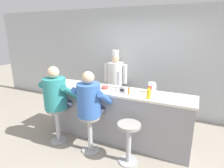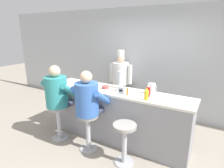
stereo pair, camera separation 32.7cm
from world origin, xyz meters
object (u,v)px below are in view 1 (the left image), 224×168
cereal_bowl (105,87)px  diner_seated_blue (90,102)px  mustard_bottle_yellow (149,93)px  diner_seated_teal (56,96)px  breakfast_plate (79,86)px  cook_in_whites_near (115,78)px  empty_stool_round (129,137)px  hot_sauce_bottle_orange (129,91)px  water_pitcher_clear (152,88)px  coffee_mug_white (118,88)px  napkin_dispenser_chrome (123,90)px  coffee_mug_blue (59,83)px  cup_stack_steel (119,80)px  ketchup_bottle_red (149,90)px

cereal_bowl → diner_seated_blue: 0.54m
mustard_bottle_yellow → diner_seated_teal: 1.71m
breakfast_plate → cook_in_whites_near: cook_in_whites_near is taller
empty_stool_round → mustard_bottle_yellow: bearing=62.1°
mustard_bottle_yellow → hot_sauce_bottle_orange: size_ratio=1.65×
water_pitcher_clear → coffee_mug_white: size_ratio=1.58×
napkin_dispenser_chrome → diner_seated_teal: 1.25m
mustard_bottle_yellow → coffee_mug_blue: mustard_bottle_yellow is taller
breakfast_plate → napkin_dispenser_chrome: napkin_dispenser_chrome is taller
hot_sauce_bottle_orange → diner_seated_blue: (-0.56, -0.41, -0.16)m
coffee_mug_blue → cook_in_whites_near: bearing=65.8°
cereal_bowl → diner_seated_teal: size_ratio=0.09×
water_pitcher_clear → cook_in_whites_near: size_ratio=0.12×
hot_sauce_bottle_orange → cereal_bowl: 0.55m
napkin_dispenser_chrome → cook_in_whites_near: (-0.76, 1.40, -0.19)m
hot_sauce_bottle_orange → coffee_mug_blue: hot_sauce_bottle_orange is taller
cup_stack_steel → diner_seated_teal: 1.23m
diner_seated_blue → empty_stool_round: diner_seated_blue is taller
diner_seated_blue → cook_in_whites_near: bearing=100.3°
diner_seated_blue → mustard_bottle_yellow: bearing=19.9°
coffee_mug_blue → diner_seated_blue: 1.06m
napkin_dispenser_chrome → coffee_mug_blue: bearing=-178.0°
coffee_mug_white → empty_stool_round: bearing=-52.1°
coffee_mug_blue → diner_seated_blue: bearing=-20.9°
hot_sauce_bottle_orange → empty_stool_round: 0.78m
water_pitcher_clear → napkin_dispenser_chrome: size_ratio=1.60×
napkin_dispenser_chrome → empty_stool_round: size_ratio=0.17×
coffee_mug_blue → empty_stool_round: (1.71, -0.41, -0.61)m
cup_stack_steel → diner_seated_teal: bearing=-144.9°
empty_stool_round → coffee_mug_white: bearing=127.9°
cereal_bowl → coffee_mug_white: 0.29m
cook_in_whites_near → cup_stack_steel: bearing=-62.7°
hot_sauce_bottle_orange → cereal_bowl: hot_sauce_bottle_orange is taller
hot_sauce_bottle_orange → cook_in_whites_near: size_ratio=0.08×
coffee_mug_blue → breakfast_plate: bearing=9.9°
diner_seated_blue → cook_in_whites_near: (-0.33, 1.82, -0.03)m
diner_seated_teal → hot_sauce_bottle_orange: bearing=17.4°
ketchup_bottle_red → water_pitcher_clear: 0.17m
coffee_mug_blue → diner_seated_blue: diner_seated_blue is taller
cereal_bowl → empty_stool_round: size_ratio=0.19×
empty_stool_round → cook_in_whites_near: cook_in_whites_near is taller
diner_seated_teal → diner_seated_blue: 0.73m
coffee_mug_white → diner_seated_teal: size_ratio=0.08×
mustard_bottle_yellow → cereal_bowl: (-0.91, 0.19, -0.07)m
ketchup_bottle_red → mustard_bottle_yellow: bearing=-80.3°
mustard_bottle_yellow → coffee_mug_blue: bearing=178.9°
cook_in_whites_near → napkin_dispenser_chrome: bearing=-61.4°
ketchup_bottle_red → napkin_dispenser_chrome: bearing=-170.9°
ketchup_bottle_red → water_pitcher_clear: ketchup_bottle_red is taller
diner_seated_teal → diner_seated_blue: size_ratio=1.02×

